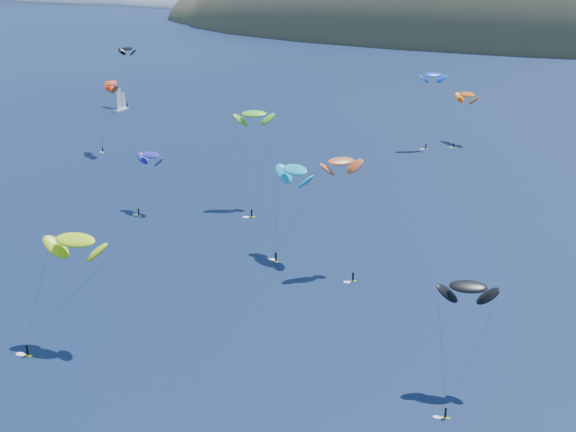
# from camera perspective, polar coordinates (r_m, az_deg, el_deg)

# --- Properties ---
(headland) EXTENTS (460.00, 250.00, 60.00)m
(headland) POSITION_cam_1_polar(r_m,az_deg,el_deg) (964.84, -10.00, 14.76)
(headland) COLOR slate
(headland) RESTS_ON ground
(sailboat) EXTENTS (7.93, 6.90, 10.00)m
(sailboat) POSITION_cam_1_polar(r_m,az_deg,el_deg) (318.00, -11.78, 7.50)
(sailboat) COLOR white
(sailboat) RESTS_ON ground
(kitesurfer_1) EXTENTS (10.06, 9.37, 23.72)m
(kitesurfer_1) POSITION_cam_1_polar(r_m,az_deg,el_deg) (251.87, -12.46, 9.20)
(kitesurfer_1) COLOR #C1DC18
(kitesurfer_1) RESTS_ON ground
(kitesurfer_2) EXTENTS (11.02, 11.51, 20.20)m
(kitesurfer_2) POSITION_cam_1_polar(r_m,az_deg,el_deg) (130.41, -14.90, -1.68)
(kitesurfer_2) COLOR #C1DC18
(kitesurfer_2) RESTS_ON ground
(kitesurfer_3) EXTENTS (10.31, 15.05, 25.13)m
(kitesurfer_3) POSITION_cam_1_polar(r_m,az_deg,el_deg) (194.21, -2.43, 7.26)
(kitesurfer_3) COLOR #C1DC18
(kitesurfer_3) RESTS_ON ground
(kitesurfer_4) EXTENTS (8.93, 7.68, 25.07)m
(kitesurfer_4) POSITION_cam_1_polar(r_m,az_deg,el_deg) (254.84, 10.28, 9.83)
(kitesurfer_4) COLOR #C1DC18
(kitesurfer_4) RESTS_ON ground
(kitesurfer_5) EXTENTS (11.81, 11.79, 20.96)m
(kitesurfer_5) POSITION_cam_1_polar(r_m,az_deg,el_deg) (162.36, 0.48, 3.30)
(kitesurfer_5) COLOR #C1DC18
(kitesurfer_5) RESTS_ON ground
(kitesurfer_7) EXTENTS (8.83, 13.27, 17.76)m
(kitesurfer_7) POSITION_cam_1_polar(r_m,az_deg,el_deg) (116.46, 12.69, -4.94)
(kitesurfer_7) COLOR #C1DC18
(kitesurfer_7) RESTS_ON ground
(kitesurfer_9) EXTENTS (9.96, 10.82, 24.21)m
(kitesurfer_9) POSITION_cam_1_polar(r_m,az_deg,el_deg) (153.98, 3.81, 3.88)
(kitesurfer_9) COLOR #C1DC18
(kitesurfer_9) RESTS_ON ground
(kitesurfer_10) EXTENTS (8.94, 9.51, 15.80)m
(kitesurfer_10) POSITION_cam_1_polar(r_m,az_deg,el_deg) (194.37, -9.75, 4.29)
(kitesurfer_10) COLOR #C1DC18
(kitesurfer_10) RESTS_ON ground
(kitesurfer_11) EXTENTS (10.38, 15.60, 17.99)m
(kitesurfer_11) POSITION_cam_1_polar(r_m,az_deg,el_deg) (265.92, 12.60, 8.43)
(kitesurfer_11) COLOR #C1DC18
(kitesurfer_11) RESTS_ON ground
(kitesurfer_12) EXTENTS (9.12, 9.15, 24.58)m
(kitesurfer_12) POSITION_cam_1_polar(r_m,az_deg,el_deg) (325.67, -11.36, 11.58)
(kitesurfer_12) COLOR #C1DC18
(kitesurfer_12) RESTS_ON ground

